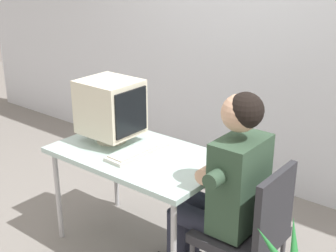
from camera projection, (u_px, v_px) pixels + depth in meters
name	position (u px, v px, depth m)	size (l,w,h in m)	color
ground_plane	(141.00, 244.00, 3.35)	(12.00, 12.00, 0.00)	gray
wall_back	(283.00, 16.00, 3.67)	(8.00, 0.10, 3.00)	silver
desk	(139.00, 161.00, 3.12)	(1.17, 0.70, 0.72)	#B7B7BC
crt_monitor	(110.00, 107.00, 3.20)	(0.40, 0.35, 0.44)	beige
keyboard	(138.00, 151.00, 3.09)	(0.18, 0.48, 0.03)	silver
office_chair	(250.00, 229.00, 2.68)	(0.45, 0.45, 0.88)	#4C4C51
person_seated	(225.00, 185.00, 2.71)	(0.68, 0.56, 1.29)	#334C38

